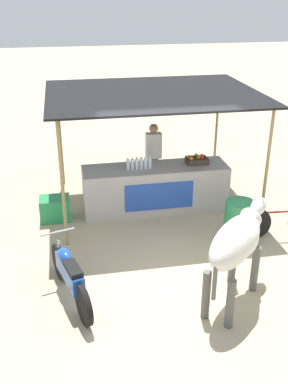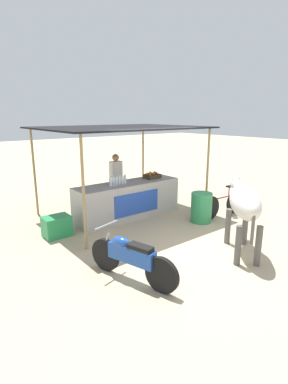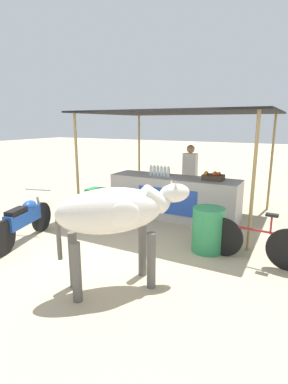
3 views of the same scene
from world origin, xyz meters
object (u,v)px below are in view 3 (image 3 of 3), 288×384
Objects in this scene: water_barrel at (208,230)px; cow at (116,214)px; stall_counter at (174,197)px; vendor_behind_counter at (190,177)px; cooler_box at (99,198)px; motorcycle_parked at (24,220)px; fruit_crate at (213,177)px; bicycle_leaning at (255,242)px.

cow is (-0.75, -1.71, 0.65)m from water_barrel.
stall_counter is 0.85m from vendor_behind_counter.
vendor_behind_counter reaches higher than cow.
water_barrel reaches higher than cooler_box.
vendor_behind_counter is 4.00m from motorcycle_parked.
fruit_crate is 1.73m from water_barrel.
motorcycle_parked is at bearing -159.24° from water_barrel.
motorcycle_parked is (-3.14, -1.19, 0.04)m from water_barrel.
motorcycle_parked is at bearing 167.81° from cow.
bicycle_leaning is (0.78, -0.10, -0.04)m from water_barrel.
fruit_crate is at bearing 3.30° from stall_counter.
stall_counter is 1.90× the size of cow.
stall_counter reaches higher than cooler_box.
fruit_crate is at bearing 83.50° from cow.
fruit_crate reaches higher than cooler_box.
stall_counter is at bearing 99.23° from cow.
motorcycle_parked is 1.06× the size of bicycle_leaning.
cooler_box is 3.65m from water_barrel.
fruit_crate is 0.27× the size of bicycle_leaning.
motorcycle_parked reaches higher than bicycle_leaning.
motorcycle_parked is at bearing -135.15° from fruit_crate.
vendor_behind_counter reaches higher than motorcycle_parked.
water_barrel is at bearing -49.97° from stall_counter.
fruit_crate is at bearing -41.83° from vendor_behind_counter.
stall_counter is 3.31m from cow.
cooler_box is at bearing 157.18° from water_barrel.
motorcycle_parked is (-2.77, -2.75, -0.61)m from fruit_crate.
fruit_crate is 0.28× the size of cow.
fruit_crate is (0.90, 0.05, 0.56)m from stall_counter.
stall_counter is 3.29m from motorcycle_parked.
motorcycle_parked is at bearing -164.41° from bicycle_leaning.
cooler_box is at bearing -177.15° from fruit_crate.
cooler_box is 4.15m from cow.
cow reaches higher than bicycle_leaning.
cow reaches higher than motorcycle_parked.
cow reaches higher than water_barrel.
fruit_crate is 0.57× the size of water_barrel.
bicycle_leaning is (1.94, -2.36, -0.50)m from vendor_behind_counter.
vendor_behind_counter is 4.00m from cow.
cow is 2.32m from bicycle_leaning.
vendor_behind_counter reaches higher than bicycle_leaning.
stall_counter is 2.11m from cooler_box.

